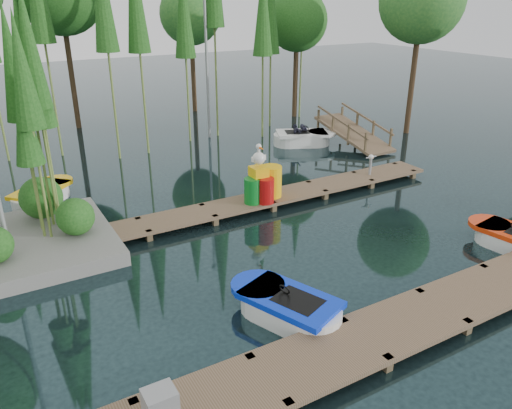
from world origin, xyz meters
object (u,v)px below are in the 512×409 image
boat_blue (288,308)px  drum_cluster (260,184)px  utility_cabinet (160,407)px  yellow_barrel (271,181)px  boat_yellow_far (42,195)px

boat_blue → drum_cluster: (2.43, 5.26, 0.59)m
boat_blue → drum_cluster: size_ratio=1.55×
drum_cluster → utility_cabinet: bearing=-130.1°
yellow_barrel → drum_cluster: bearing=-163.3°
boat_blue → drum_cluster: drum_cluster is taller
boat_yellow_far → yellow_barrel: 7.50m
boat_blue → utility_cabinet: bearing=-176.1°
boat_blue → yellow_barrel: 6.18m
yellow_barrel → utility_cabinet: bearing=-131.8°
boat_yellow_far → utility_cabinet: 10.91m
boat_yellow_far → utility_cabinet: size_ratio=4.28×
utility_cabinet → yellow_barrel: bearing=48.2°
utility_cabinet → yellow_barrel: yellow_barrel is taller
boat_yellow_far → drum_cluster: (5.89, -4.05, 0.58)m
boat_yellow_far → yellow_barrel: yellow_barrel is taller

